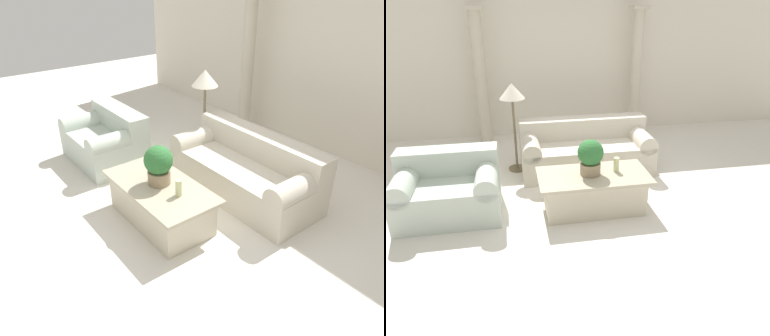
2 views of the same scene
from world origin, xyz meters
The scene contains 10 objects.
ground_plane centered at (0.00, 0.00, 0.00)m, with size 16.00×16.00×0.00m, color silver.
wall_back centered at (0.00, 2.77, 1.60)m, with size 10.00×0.06×3.20m.
sofa_long centered at (0.02, 0.84, 0.33)m, with size 2.00×0.88×0.78m.
loveseat centered at (-1.93, -0.15, 0.34)m, with size 1.24×0.88×0.78m.
coffee_table centered at (-0.13, -0.37, 0.25)m, with size 1.40×0.74×0.48m.
potted_plant centered at (-0.17, -0.35, 0.72)m, with size 0.33×0.33×0.45m.
pillar_candle centered at (0.17, -0.33, 0.58)m, with size 0.07×0.07×0.19m.
floor_lamp centered at (-1.06, 1.03, 1.16)m, with size 0.38×0.38×1.37m.
column_left centered at (-1.57, 2.39, 1.22)m, with size 0.30×0.30×2.38m.
column_right centered at (1.30, 2.39, 1.22)m, with size 0.30×0.30×2.38m.
Camera 2 is at (-1.11, -4.50, 2.51)m, focal length 35.00 mm.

